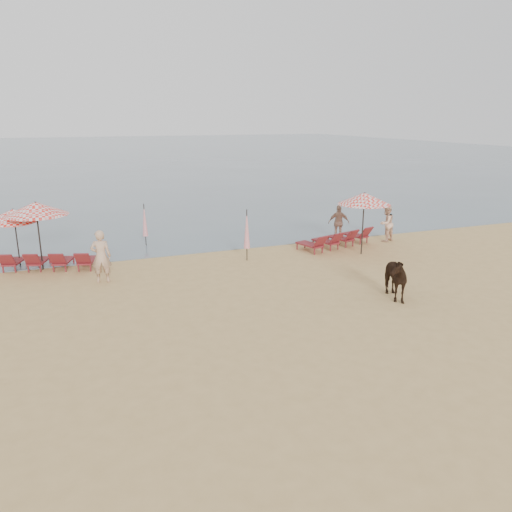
{
  "coord_description": "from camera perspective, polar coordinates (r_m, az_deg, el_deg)",
  "views": [
    {
      "loc": [
        -6.22,
        -11.01,
        5.92
      ],
      "look_at": [
        0.0,
        5.0,
        1.1
      ],
      "focal_mm": 35.0,
      "sensor_mm": 36.0,
      "label": 1
    }
  ],
  "objects": [
    {
      "name": "cow",
      "position": [
        17.29,
        15.24,
        -2.28
      ],
      "size": [
        1.21,
        1.93,
        1.51
      ],
      "primitive_type": "imported",
      "rotation": [
        0.0,
        0.0,
        -0.24
      ],
      "color": "black",
      "rests_on": "ground"
    },
    {
      "name": "beachgoer_right_b",
      "position": [
        24.93,
        9.44,
        3.78
      ],
      "size": [
        1.11,
        0.81,
        1.75
      ],
      "primitive_type": "imported",
      "rotation": [
        0.0,
        0.0,
        2.71
      ],
      "color": "tan",
      "rests_on": "ground"
    },
    {
      "name": "umbrella_closed_left",
      "position": [
        23.89,
        -12.61,
        4.01
      ],
      "size": [
        0.25,
        0.25,
        2.02
      ],
      "rotation": [
        0.0,
        0.0,
        -0.37
      ],
      "color": "black",
      "rests_on": "ground"
    },
    {
      "name": "lounger_cluster_left",
      "position": [
        21.51,
        -22.55,
        -0.47
      ],
      "size": [
        3.76,
        2.47,
        0.55
      ],
      "rotation": [
        0.0,
        0.0,
        -0.31
      ],
      "color": "maroon",
      "rests_on": "ground"
    },
    {
      "name": "sea",
      "position": [
        91.41,
        -17.64,
        11.24
      ],
      "size": [
        160.0,
        140.0,
        0.06
      ],
      "primitive_type": "cube",
      "color": "#51606B",
      "rests_on": "ground"
    },
    {
      "name": "umbrella_closed_right",
      "position": [
        20.95,
        -1.05,
        3.07
      ],
      "size": [
        0.27,
        0.27,
        2.2
      ],
      "rotation": [
        0.0,
        0.0,
        -0.18
      ],
      "color": "black",
      "rests_on": "ground"
    },
    {
      "name": "ground",
      "position": [
        13.96,
        7.56,
        -9.55
      ],
      "size": [
        120.0,
        120.0,
        0.0
      ],
      "primitive_type": "plane",
      "color": "tan",
      "rests_on": "ground"
    },
    {
      "name": "umbrella_open_right",
      "position": [
        22.22,
        12.28,
        6.44
      ],
      "size": [
        2.27,
        2.27,
        2.77
      ],
      "rotation": [
        0.0,
        0.0,
        -0.33
      ],
      "color": "black",
      "rests_on": "ground"
    },
    {
      "name": "beachgoer_right_a",
      "position": [
        25.16,
        14.66,
        3.63
      ],
      "size": [
        1.05,
        0.94,
        1.78
      ],
      "primitive_type": "imported",
      "rotation": [
        0.0,
        0.0,
        3.51
      ],
      "color": "#DBA889",
      "rests_on": "ground"
    },
    {
      "name": "beachgoer_left",
      "position": [
        19.09,
        -17.3,
        -0.03
      ],
      "size": [
        0.79,
        0.58,
        1.97
      ],
      "primitive_type": "imported",
      "rotation": [
        0.0,
        0.0,
        2.98
      ],
      "color": "tan",
      "rests_on": "ground"
    },
    {
      "name": "umbrella_open_left_a",
      "position": [
        21.22,
        -23.86,
        4.97
      ],
      "size": [
        2.41,
        2.41,
        2.75
      ],
      "rotation": [
        0.0,
        0.0,
        0.04
      ],
      "color": "black",
      "rests_on": "ground"
    },
    {
      "name": "umbrella_open_left_b",
      "position": [
        22.23,
        -25.96,
        4.27
      ],
      "size": [
        1.93,
        1.96,
        2.46
      ],
      "rotation": [
        0.0,
        0.0,
        -0.3
      ],
      "color": "black",
      "rests_on": "ground"
    },
    {
      "name": "lounger_cluster_right",
      "position": [
        23.62,
        9.18,
        1.96
      ],
      "size": [
        3.92,
        2.51,
        0.58
      ],
      "rotation": [
        0.0,
        0.0,
        0.29
      ],
      "color": "maroon",
      "rests_on": "ground"
    }
  ]
}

